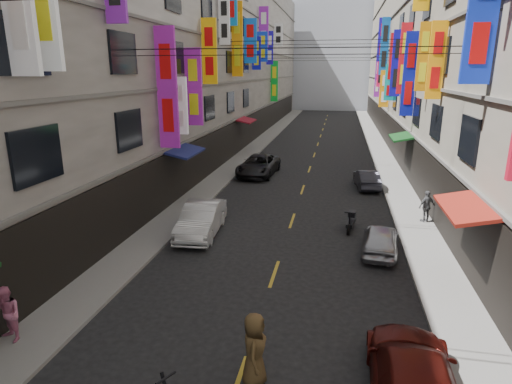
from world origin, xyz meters
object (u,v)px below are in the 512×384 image
at_px(car_right_far, 367,179).
at_px(pedestrian_rfar, 427,206).
at_px(pedestrian_lfar, 7,315).
at_px(car_right_near, 413,380).
at_px(scooter_far_right, 351,221).
at_px(car_left_mid, 201,219).
at_px(pedestrian_crossing, 255,350).
at_px(car_right_mid, 380,239).
at_px(car_left_far, 258,165).

distance_m(car_right_far, pedestrian_rfar, 6.88).
xyz_separation_m(pedestrian_lfar, pedestrian_rfar, (12.99, 12.42, -0.01)).
distance_m(car_right_near, pedestrian_rfar, 12.93).
distance_m(scooter_far_right, car_left_mid, 7.04).
relative_size(car_left_mid, pedestrian_crossing, 2.37).
height_order(car_left_mid, pedestrian_rfar, pedestrian_rfar).
xyz_separation_m(car_left_mid, car_right_far, (7.91, 9.86, -0.14)).
bearing_deg(car_left_mid, pedestrian_lfar, -110.39).
xyz_separation_m(car_right_near, pedestrian_lfar, (-10.49, 0.27, 0.23)).
distance_m(pedestrian_rfar, pedestrian_crossing, 14.05).
bearing_deg(scooter_far_right, pedestrian_rfar, -147.09).
bearing_deg(pedestrian_rfar, pedestrian_crossing, 30.41).
bearing_deg(scooter_far_right, pedestrian_crossing, 86.34).
distance_m(car_right_far, pedestrian_lfar, 21.55).
relative_size(pedestrian_lfar, pedestrian_rfar, 1.02).
bearing_deg(car_left_mid, car_right_mid, -8.54).
xyz_separation_m(scooter_far_right, pedestrian_lfar, (-9.36, -10.81, 0.48)).
xyz_separation_m(scooter_far_right, pedestrian_rfar, (3.63, 1.61, 0.47)).
bearing_deg(pedestrian_crossing, car_right_far, -14.44).
bearing_deg(pedestrian_rfar, car_right_far, -102.56).
relative_size(car_left_far, car_right_mid, 1.49).
height_order(scooter_far_right, car_left_mid, car_left_mid).
xyz_separation_m(car_left_far, car_right_near, (7.51, -21.28, -0.03)).
bearing_deg(car_right_near, car_left_far, -68.60).
height_order(scooter_far_right, car_left_far, car_left_far).
bearing_deg(pedestrian_rfar, car_right_near, 44.96).
bearing_deg(pedestrian_rfar, scooter_far_right, -9.91).
height_order(car_right_mid, pedestrian_rfar, pedestrian_rfar).
bearing_deg(car_right_near, scooter_far_right, -82.24).
bearing_deg(pedestrian_crossing, pedestrian_rfar, -29.47).
xyz_separation_m(car_left_far, pedestrian_rfar, (10.01, -8.59, 0.19)).
bearing_deg(pedestrian_lfar, car_right_mid, 62.46).
distance_m(car_left_mid, car_right_mid, 7.93).
bearing_deg(pedestrian_crossing, car_right_near, -94.21).
relative_size(car_left_mid, car_right_mid, 1.28).
height_order(car_left_mid, pedestrian_lfar, pedestrian_lfar).
height_order(car_right_near, car_right_far, car_right_near).
distance_m(car_right_mid, pedestrian_lfar, 13.43).
bearing_deg(car_right_near, car_right_mid, -88.04).
height_order(scooter_far_right, car_right_far, car_right_far).
distance_m(car_left_far, pedestrian_lfar, 21.22).
xyz_separation_m(car_left_mid, car_right_near, (7.91, -9.23, -0.04)).
height_order(car_right_mid, pedestrian_crossing, pedestrian_crossing).
distance_m(car_left_mid, pedestrian_rfar, 10.97).
bearing_deg(car_right_mid, pedestrian_lfar, 44.59).
relative_size(car_right_far, pedestrian_crossing, 1.91).
distance_m(car_left_far, car_right_far, 7.82).
bearing_deg(pedestrian_rfar, car_right_mid, 24.37).
xyz_separation_m(car_left_mid, pedestrian_lfar, (-2.58, -8.96, 0.19)).
distance_m(scooter_far_right, pedestrian_rfar, 4.00).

